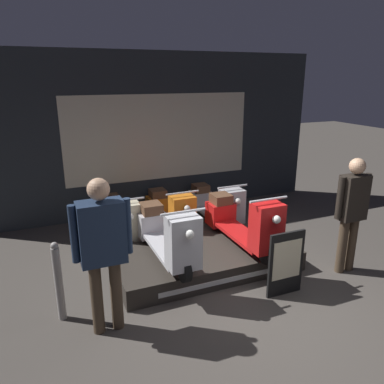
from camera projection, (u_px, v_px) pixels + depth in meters
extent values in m
plane|color=#423D38|center=(263.00, 311.00, 4.56)|extent=(30.00, 30.00, 0.00)
cube|color=#23282D|center=(160.00, 135.00, 7.53)|extent=(6.91, 0.08, 3.20)
cube|color=beige|center=(160.00, 137.00, 7.50)|extent=(3.80, 0.01, 1.70)
cube|color=#2D2823|center=(204.00, 259.00, 5.55)|extent=(2.66, 1.31, 0.29)
cube|color=silver|center=(225.00, 281.00, 4.98)|extent=(1.86, 0.01, 0.07)
cylinder|color=black|center=(184.00, 269.00, 4.63)|extent=(0.09, 0.33, 0.33)
cylinder|color=black|center=(151.00, 229.00, 5.85)|extent=(0.09, 0.33, 0.33)
cube|color=#BCBCC1|center=(166.00, 247.00, 5.24)|extent=(0.38, 1.29, 0.05)
cube|color=#BCBCC1|center=(183.00, 242.00, 4.54)|extent=(0.40, 0.30, 0.67)
cube|color=#BCBCC1|center=(152.00, 224.00, 5.80)|extent=(0.41, 0.35, 0.38)
cube|color=brown|center=(151.00, 208.00, 5.72)|extent=(0.30, 0.31, 0.15)
cylinder|color=silver|center=(183.00, 212.00, 4.42)|extent=(0.56, 0.03, 0.03)
sphere|color=white|center=(190.00, 234.00, 4.31)|extent=(0.11, 0.11, 0.11)
cylinder|color=black|center=(266.00, 252.00, 5.07)|extent=(0.09, 0.33, 0.33)
cylinder|color=black|center=(220.00, 218.00, 6.29)|extent=(0.09, 0.33, 0.33)
cube|color=red|center=(240.00, 234.00, 5.69)|extent=(0.38, 1.29, 0.05)
cube|color=red|center=(267.00, 227.00, 4.99)|extent=(0.40, 0.30, 0.67)
cube|color=red|center=(220.00, 214.00, 6.25)|extent=(0.41, 0.35, 0.38)
cube|color=brown|center=(221.00, 199.00, 6.16)|extent=(0.30, 0.31, 0.15)
cylinder|color=silver|center=(269.00, 199.00, 4.86)|extent=(0.56, 0.03, 0.03)
sphere|color=white|center=(277.00, 220.00, 4.75)|extent=(0.11, 0.11, 0.11)
cylinder|color=black|center=(129.00, 245.00, 5.95)|extent=(0.09, 0.33, 0.33)
cylinder|color=black|center=(112.00, 216.00, 7.17)|extent=(0.09, 0.33, 0.33)
cube|color=beige|center=(120.00, 229.00, 6.56)|extent=(0.38, 1.29, 0.05)
cube|color=beige|center=(127.00, 224.00, 5.87)|extent=(0.40, 0.30, 0.67)
cube|color=beige|center=(112.00, 212.00, 7.13)|extent=(0.41, 0.35, 0.38)
cube|color=brown|center=(111.00, 199.00, 7.04)|extent=(0.30, 0.31, 0.15)
cylinder|color=silver|center=(126.00, 200.00, 5.74)|extent=(0.56, 0.03, 0.03)
sphere|color=white|center=(130.00, 217.00, 5.63)|extent=(0.11, 0.11, 0.11)
cylinder|color=black|center=(183.00, 236.00, 6.29)|extent=(0.09, 0.33, 0.33)
cylinder|color=black|center=(158.00, 209.00, 7.52)|extent=(0.09, 0.33, 0.33)
cube|color=orange|center=(169.00, 222.00, 6.91)|extent=(0.38, 1.29, 0.05)
cube|color=orange|center=(182.00, 215.00, 6.21)|extent=(0.40, 0.30, 0.67)
cube|color=orange|center=(158.00, 206.00, 7.47)|extent=(0.41, 0.35, 0.38)
cube|color=brown|center=(158.00, 193.00, 7.38)|extent=(0.30, 0.31, 0.15)
cylinder|color=silver|center=(182.00, 193.00, 6.08)|extent=(0.56, 0.03, 0.03)
sphere|color=white|center=(187.00, 209.00, 5.97)|extent=(0.11, 0.11, 0.11)
cylinder|color=black|center=(232.00, 227.00, 6.64)|extent=(0.09, 0.33, 0.33)
cylinder|color=black|center=(200.00, 204.00, 7.86)|extent=(0.09, 0.33, 0.33)
cube|color=#BCBCC1|center=(214.00, 215.00, 7.25)|extent=(0.38, 1.29, 0.05)
cube|color=#BCBCC1|center=(232.00, 208.00, 6.55)|extent=(0.40, 0.30, 0.67)
cube|color=#BCBCC1|center=(200.00, 200.00, 7.81)|extent=(0.41, 0.35, 0.38)
cube|color=brown|center=(201.00, 188.00, 7.73)|extent=(0.30, 0.31, 0.15)
cylinder|color=silver|center=(233.00, 187.00, 6.43)|extent=(0.56, 0.03, 0.03)
sphere|color=white|center=(238.00, 201.00, 6.32)|extent=(0.11, 0.11, 0.11)
cylinder|color=#473828|center=(97.00, 298.00, 4.07)|extent=(0.13, 0.13, 0.85)
cylinder|color=#473828|center=(116.00, 294.00, 4.15)|extent=(0.13, 0.13, 0.85)
cube|color=#1E2D47|center=(102.00, 232.00, 3.88)|extent=(0.47, 0.27, 0.67)
cylinder|color=#1E2D47|center=(74.00, 234.00, 3.77)|extent=(0.08, 0.08, 0.62)
cylinder|color=#1E2D47|center=(128.00, 226.00, 3.98)|extent=(0.08, 0.08, 0.62)
sphere|color=tan|center=(98.00, 189.00, 3.74)|extent=(0.23, 0.23, 0.23)
cylinder|color=#473828|center=(342.00, 246.00, 5.36)|extent=(0.13, 0.13, 0.81)
cylinder|color=#473828|center=(351.00, 244.00, 5.42)|extent=(0.13, 0.13, 0.81)
cube|color=black|center=(353.00, 197.00, 5.17)|extent=(0.39, 0.22, 0.64)
cylinder|color=black|center=(340.00, 198.00, 5.08)|extent=(0.08, 0.08, 0.59)
cylinder|color=black|center=(366.00, 194.00, 5.25)|extent=(0.08, 0.08, 0.59)
sphere|color=tan|center=(357.00, 166.00, 5.04)|extent=(0.22, 0.22, 0.22)
cube|color=black|center=(286.00, 264.00, 4.79)|extent=(0.51, 0.04, 0.87)
cube|color=beige|center=(287.00, 260.00, 4.75)|extent=(0.42, 0.01, 0.52)
cylinder|color=gray|center=(59.00, 284.00, 4.29)|extent=(0.09, 0.09, 0.91)
sphere|color=gray|center=(54.00, 246.00, 4.14)|extent=(0.08, 0.08, 0.08)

